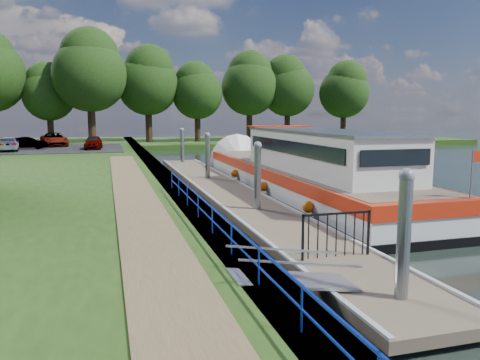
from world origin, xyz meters
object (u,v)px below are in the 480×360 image
object	(u,v)px
barge	(294,172)
car_c	(8,144)
car_a	(93,142)
pontoon	(228,195)
car_b	(28,143)
car_d	(54,139)

from	to	relation	value
barge	car_c	xyz separation A→B (m)	(-17.05, 22.15, 0.33)
car_c	car_a	bearing A→B (deg)	174.43
car_a	barge	bearing A→B (deg)	-62.45
pontoon	car_b	distance (m)	27.43
car_b	car_c	bearing A→B (deg)	148.96
pontoon	car_c	world-z (taller)	car_c
car_b	car_d	xyz separation A→B (m)	(1.89, 3.58, 0.12)
car_b	car_c	xyz separation A→B (m)	(-1.25, -1.81, 0.04)
car_c	pontoon	bearing A→B (deg)	111.76
car_a	car_c	size ratio (longest dim) A/B	0.89
pontoon	car_a	xyz separation A→B (m)	(-6.52, 23.13, 1.26)
pontoon	car_d	size ratio (longest dim) A/B	6.38
car_c	barge	bearing A→B (deg)	118.73
car_a	car_b	world-z (taller)	car_a
pontoon	barge	xyz separation A→B (m)	(3.60, 0.58, 0.90)
car_a	pontoon	bearing A→B (deg)	-70.86
pontoon	car_a	bearing A→B (deg)	105.75
car_a	car_d	bearing A→B (deg)	130.58
barge	car_c	world-z (taller)	barge
car_d	barge	bearing A→B (deg)	-76.25
car_b	pontoon	bearing A→B (deg)	-149.89
barge	car_c	bearing A→B (deg)	127.58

